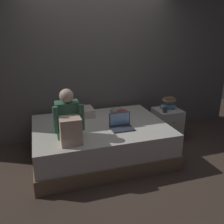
{
  "coord_description": "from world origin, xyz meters",
  "views": [
    {
      "loc": [
        -1.05,
        -2.94,
        1.89
      ],
      "look_at": [
        -0.07,
        0.1,
        0.78
      ],
      "focal_mm": 38.3,
      "sensor_mm": 36.0,
      "label": 1
    }
  ],
  "objects_px": {
    "person_sitting": "(69,121)",
    "pillow": "(76,113)",
    "laptop": "(121,125)",
    "bed": "(100,140)",
    "nightstand": "(167,124)",
    "mug": "(165,110)",
    "clothes_pile": "(119,112)",
    "book_stack": "(169,104)"
  },
  "relations": [
    {
      "from": "pillow",
      "to": "mug",
      "type": "bearing_deg",
      "value": -12.69
    },
    {
      "from": "bed",
      "to": "person_sitting",
      "type": "distance_m",
      "value": 0.81
    },
    {
      "from": "nightstand",
      "to": "person_sitting",
      "type": "distance_m",
      "value": 1.97
    },
    {
      "from": "nightstand",
      "to": "laptop",
      "type": "distance_m",
      "value": 1.19
    },
    {
      "from": "person_sitting",
      "to": "book_stack",
      "type": "distance_m",
      "value": 1.94
    },
    {
      "from": "person_sitting",
      "to": "pillow",
      "type": "relative_size",
      "value": 1.17
    },
    {
      "from": "book_stack",
      "to": "clothes_pile",
      "type": "relative_size",
      "value": 0.72
    },
    {
      "from": "book_stack",
      "to": "nightstand",
      "type": "bearing_deg",
      "value": -126.94
    },
    {
      "from": "person_sitting",
      "to": "laptop",
      "type": "xyz_separation_m",
      "value": [
        0.76,
        0.13,
        -0.2
      ]
    },
    {
      "from": "nightstand",
      "to": "laptop",
      "type": "height_order",
      "value": "laptop"
    },
    {
      "from": "person_sitting",
      "to": "laptop",
      "type": "bearing_deg",
      "value": 9.6
    },
    {
      "from": "bed",
      "to": "mug",
      "type": "height_order",
      "value": "mug"
    },
    {
      "from": "laptop",
      "to": "mug",
      "type": "bearing_deg",
      "value": 21.41
    },
    {
      "from": "bed",
      "to": "person_sitting",
      "type": "xyz_separation_m",
      "value": [
        -0.51,
        -0.36,
        0.52
      ]
    },
    {
      "from": "person_sitting",
      "to": "pillow",
      "type": "xyz_separation_m",
      "value": [
        0.23,
        0.81,
        -0.19
      ]
    },
    {
      "from": "person_sitting",
      "to": "clothes_pile",
      "type": "bearing_deg",
      "value": 35.82
    },
    {
      "from": "nightstand",
      "to": "laptop",
      "type": "relative_size",
      "value": 1.75
    },
    {
      "from": "mug",
      "to": "book_stack",
      "type": "bearing_deg",
      "value": 44.31
    },
    {
      "from": "bed",
      "to": "laptop",
      "type": "xyz_separation_m",
      "value": [
        0.25,
        -0.24,
        0.32
      ]
    },
    {
      "from": "mug",
      "to": "person_sitting",
      "type": "bearing_deg",
      "value": -163.78
    },
    {
      "from": "person_sitting",
      "to": "book_stack",
      "type": "bearing_deg",
      "value": 19.14
    },
    {
      "from": "person_sitting",
      "to": "mug",
      "type": "bearing_deg",
      "value": 16.22
    },
    {
      "from": "person_sitting",
      "to": "book_stack",
      "type": "xyz_separation_m",
      "value": [
        1.83,
        0.63,
        -0.12
      ]
    },
    {
      "from": "bed",
      "to": "laptop",
      "type": "bearing_deg",
      "value": -42.9
    },
    {
      "from": "pillow",
      "to": "laptop",
      "type": "bearing_deg",
      "value": -52.06
    },
    {
      "from": "nightstand",
      "to": "pillow",
      "type": "height_order",
      "value": "pillow"
    },
    {
      "from": "bed",
      "to": "nightstand",
      "type": "relative_size",
      "value": 3.58
    },
    {
      "from": "mug",
      "to": "clothes_pile",
      "type": "bearing_deg",
      "value": 167.46
    },
    {
      "from": "person_sitting",
      "to": "laptop",
      "type": "relative_size",
      "value": 2.05
    },
    {
      "from": "bed",
      "to": "nightstand",
      "type": "height_order",
      "value": "nightstand"
    },
    {
      "from": "person_sitting",
      "to": "laptop",
      "type": "distance_m",
      "value": 0.8
    },
    {
      "from": "bed",
      "to": "clothes_pile",
      "type": "height_order",
      "value": "clothes_pile"
    },
    {
      "from": "bed",
      "to": "pillow",
      "type": "height_order",
      "value": "pillow"
    },
    {
      "from": "nightstand",
      "to": "clothes_pile",
      "type": "distance_m",
      "value": 0.95
    },
    {
      "from": "person_sitting",
      "to": "pillow",
      "type": "distance_m",
      "value": 0.87
    },
    {
      "from": "laptop",
      "to": "pillow",
      "type": "relative_size",
      "value": 0.57
    },
    {
      "from": "pillow",
      "to": "mug",
      "type": "xyz_separation_m",
      "value": [
        1.45,
        -0.33,
        0.01
      ]
    },
    {
      "from": "person_sitting",
      "to": "mug",
      "type": "xyz_separation_m",
      "value": [
        1.68,
        0.49,
        -0.18
      ]
    },
    {
      "from": "nightstand",
      "to": "mug",
      "type": "height_order",
      "value": "mug"
    },
    {
      "from": "pillow",
      "to": "book_stack",
      "type": "bearing_deg",
      "value": -6.43
    },
    {
      "from": "bed",
      "to": "clothes_pile",
      "type": "bearing_deg",
      "value": 35.95
    },
    {
      "from": "bed",
      "to": "nightstand",
      "type": "distance_m",
      "value": 1.32
    }
  ]
}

